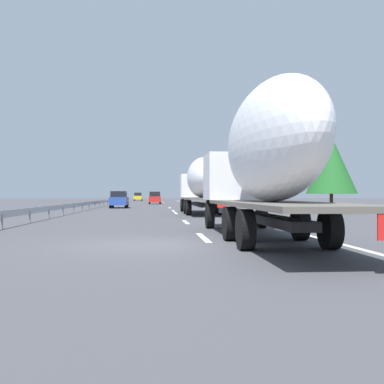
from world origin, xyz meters
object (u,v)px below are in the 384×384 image
object	(u,v)px
car_black_suv	(155,197)
car_yellow_coupe	(138,197)
truck_lead	(201,182)
car_blue_sedan	(119,199)
road_sign	(207,189)
truck_trailing	(263,156)
car_red_compact	(155,198)

from	to	relation	value
car_black_suv	car_yellow_coupe	distance (m)	20.02
truck_lead	car_blue_sedan	size ratio (longest dim) A/B	2.88
car_blue_sedan	car_yellow_coupe	xyz separation A→B (m)	(58.60, 0.17, 0.04)
car_black_suv	truck_lead	bearing A→B (deg)	-176.50
truck_lead	road_sign	bearing A→B (deg)	-7.63
truck_lead	car_yellow_coupe	bearing A→B (deg)	5.67
truck_trailing	car_red_compact	world-z (taller)	truck_trailing
road_sign	car_black_suv	bearing A→B (deg)	11.59
truck_lead	car_red_compact	distance (m)	35.99
truck_lead	truck_trailing	xyz separation A→B (m)	(-19.24, 0.00, 0.31)
road_sign	truck_lead	bearing A→B (deg)	172.37
car_yellow_coupe	road_sign	world-z (taller)	road_sign
truck_trailing	car_black_suv	bearing A→B (deg)	2.59
car_yellow_coupe	car_red_compact	world-z (taller)	car_yellow_coupe
car_red_compact	road_sign	bearing A→B (deg)	-152.83
road_sign	car_blue_sedan	bearing A→B (deg)	126.45
truck_trailing	car_blue_sedan	size ratio (longest dim) A/B	3.17
car_blue_sedan	car_yellow_coupe	world-z (taller)	car_yellow_coupe
truck_lead	car_yellow_coupe	size ratio (longest dim) A/B	3.00
truck_lead	truck_trailing	bearing A→B (deg)	180.00
car_blue_sedan	road_sign	world-z (taller)	road_sign
car_red_compact	road_sign	size ratio (longest dim) A/B	1.33
car_yellow_coupe	truck_trailing	bearing A→B (deg)	-175.49
car_blue_sedan	car_black_suv	bearing A→B (deg)	-5.64
truck_trailing	car_yellow_coupe	xyz separation A→B (m)	(93.38, 7.36, -1.68)
car_black_suv	car_red_compact	size ratio (longest dim) A/B	1.08
truck_trailing	road_sign	bearing A→B (deg)	-4.18
car_blue_sedan	truck_trailing	bearing A→B (deg)	-168.32
car_black_suv	car_yellow_coupe	xyz separation A→B (m)	(19.61, 4.03, -0.04)
car_blue_sedan	car_black_suv	world-z (taller)	car_black_suv
road_sign	car_yellow_coupe	bearing A→B (deg)	11.59
truck_trailing	truck_lead	bearing A→B (deg)	-0.00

